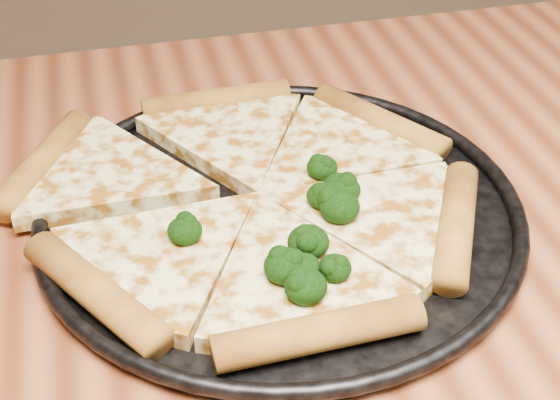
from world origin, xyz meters
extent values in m
cube|color=#96522E|center=(0.00, 0.00, 0.73)|extent=(1.20, 0.90, 0.04)
cylinder|color=black|center=(-0.10, 0.14, 0.75)|extent=(0.34, 0.34, 0.01)
torus|color=black|center=(-0.10, 0.14, 0.76)|extent=(0.35, 0.35, 0.01)
cylinder|color=#B37E2C|center=(0.00, 0.22, 0.77)|extent=(0.09, 0.12, 0.02)
cylinder|color=#B37E2C|center=(-0.12, 0.29, 0.77)|extent=(0.13, 0.03, 0.02)
cylinder|color=#B37E2C|center=(-0.27, 0.23, 0.77)|extent=(0.08, 0.12, 0.02)
cylinder|color=#B37E2C|center=(-0.24, 0.07, 0.77)|extent=(0.09, 0.12, 0.02)
cylinder|color=#B37E2C|center=(-0.11, 0.00, 0.77)|extent=(0.13, 0.03, 0.02)
cylinder|color=#B37E2C|center=(0.01, 0.08, 0.77)|extent=(0.08, 0.12, 0.02)
ellipsoid|color=black|center=(-0.10, 0.07, 0.78)|extent=(0.03, 0.03, 0.02)
ellipsoid|color=black|center=(-0.06, 0.13, 0.78)|extent=(0.03, 0.03, 0.02)
ellipsoid|color=black|center=(-0.07, 0.11, 0.78)|extent=(0.03, 0.03, 0.02)
ellipsoid|color=black|center=(-0.09, 0.05, 0.78)|extent=(0.02, 0.02, 0.02)
ellipsoid|color=black|center=(-0.18, 0.11, 0.78)|extent=(0.02, 0.02, 0.02)
ellipsoid|color=black|center=(-0.12, 0.05, 0.78)|extent=(0.03, 0.03, 0.02)
ellipsoid|color=black|center=(-0.06, 0.13, 0.78)|extent=(0.02, 0.02, 0.02)
ellipsoid|color=black|center=(-0.08, 0.12, 0.78)|extent=(0.02, 0.02, 0.02)
ellipsoid|color=black|center=(-0.11, 0.05, 0.78)|extent=(0.02, 0.02, 0.02)
ellipsoid|color=black|center=(-0.11, 0.03, 0.78)|extent=(0.03, 0.03, 0.02)
ellipsoid|color=black|center=(-0.07, 0.16, 0.78)|extent=(0.02, 0.02, 0.02)
camera|label=1|loc=(-0.21, -0.31, 1.11)|focal=50.79mm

